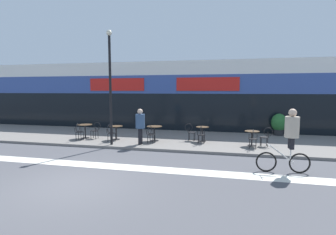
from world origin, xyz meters
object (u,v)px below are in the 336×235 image
planter_pot (279,124)px  cafe_chair_2_near (151,133)px  bistro_table_1 (116,130)px  bistro_table_4 (252,135)px  cafe_chair_1_near (111,132)px  cafe_chair_4_near (253,137)px  cyclist_0 (290,136)px  cafe_chair_3_side (190,131)px  cafe_chair_0_side (96,129)px  pedestrian_near_end (140,123)px  cafe_chair_3_near (201,133)px  bistro_table_3 (202,131)px  cafe_chair_4_side (266,136)px  bistro_table_0 (85,128)px  bistro_table_2 (154,130)px  lamp_post (110,80)px  cafe_chair_0_near (79,131)px

planter_pot → cafe_chair_2_near: bearing=-149.5°
bistro_table_1 → bistro_table_4: bistro_table_1 is taller
cafe_chair_1_near → cafe_chair_4_near: bearing=-81.8°
cafe_chair_2_near → cyclist_0: (5.74, -3.06, 0.62)m
cafe_chair_3_side → cafe_chair_0_side: bearing=-171.3°
pedestrian_near_end → planter_pot: bearing=31.4°
bistro_table_4 → cafe_chair_3_near: (-2.39, -0.06, 0.01)m
cafe_chair_2_near → bistro_table_3: bearing=-57.8°
bistro_table_3 → cafe_chair_2_near: size_ratio=0.84×
cafe_chair_3_side → cafe_chair_4_side: bearing=-6.8°
bistro_table_4 → bistro_table_0: bearing=-179.7°
bistro_table_1 → cafe_chair_2_near: (2.07, -0.50, -0.01)m
bistro_table_1 → cyclist_0: bearing=-24.5°
bistro_table_0 → bistro_table_2: size_ratio=0.99×
lamp_post → bistro_table_2: bearing=37.5°
cafe_chair_1_near → cafe_chair_4_side: (7.55, 0.65, 0.00)m
cafe_chair_2_near → cafe_chair_4_side: size_ratio=1.00×
cafe_chair_1_near → cafe_chair_0_near: bearing=98.7°
bistro_table_1 → cafe_chair_2_near: cafe_chair_2_near is taller
bistro_table_3 → bistro_table_4: bearing=-13.3°
lamp_post → cyclist_0: (7.50, -2.32, -1.97)m
cafe_chair_3_near → lamp_post: (-4.21, -1.19, 2.60)m
bistro_table_2 → cafe_chair_2_near: size_ratio=0.87×
bistro_table_0 → cafe_chair_3_near: size_ratio=0.86×
cafe_chair_4_side → pedestrian_near_end: 5.97m
pedestrian_near_end → cafe_chair_3_near: bearing=16.2°
bistro_table_2 → bistro_table_4: bistro_table_2 is taller
bistro_table_3 → cyclist_0: (3.28, -4.14, 0.61)m
bistro_table_2 → cyclist_0: size_ratio=0.36×
cafe_chair_4_near → cafe_chair_3_near: bearing=80.9°
bistro_table_3 → lamp_post: 5.26m
cafe_chair_1_near → cafe_chair_4_side: same height
cafe_chair_3_side → cyclist_0: (3.91, -4.14, 0.62)m
bistro_table_1 → cafe_chair_4_side: cafe_chair_4_side is taller
bistro_table_2 → cafe_chair_3_near: cafe_chair_3_near is taller
bistro_table_0 → bistro_table_1: bistro_table_0 is taller
bistro_table_2 → cafe_chair_1_near: (-2.10, -0.75, -0.04)m
cafe_chair_3_side → bistro_table_3: bearing=1.7°
planter_pot → lamp_post: size_ratio=0.23×
cafe_chair_3_near → cafe_chair_4_near: 2.45m
cafe_chair_3_side → cyclist_0: bearing=-44.7°
bistro_table_0 → cafe_chair_4_near: (8.73, -0.59, -0.03)m
cafe_chair_0_near → cafe_chair_0_side: same height
cafe_chair_2_near → pedestrian_near_end: pedestrian_near_end is taller
cafe_chair_1_near → cafe_chair_2_near: 2.09m
cafe_chair_2_near → lamp_post: size_ratio=0.17×
cafe_chair_0_near → cafe_chair_3_side: bearing=-81.7°
cafe_chair_3_near → bistro_table_2: bearing=86.4°
bistro_table_2 → cyclist_0: cyclist_0 is taller
bistro_table_3 → cafe_chair_0_side: bearing=-174.0°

